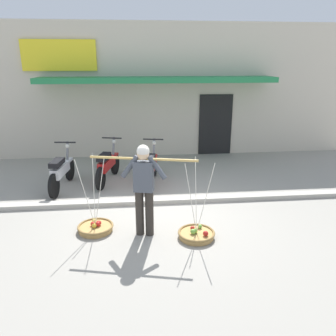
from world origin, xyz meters
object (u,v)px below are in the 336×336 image
Objects in this scene: fruit_basket_left_side at (196,234)px; motorcycle_second_in_row at (108,165)px; fruit_vendor at (144,184)px; motorcycle_nearest_shop at (61,171)px; fruit_basket_right_side at (96,227)px; motorcycle_third_in_row at (151,167)px.

motorcycle_second_in_row is at bearing 119.84° from fruit_basket_left_side.
fruit_vendor is at bearing 166.66° from fruit_basket_left_side.
motorcycle_nearest_shop is at bearing 136.62° from fruit_basket_left_side.
fruit_vendor is 1.31m from fruit_basket_right_side.
fruit_basket_left_side is at bearing -13.41° from fruit_basket_right_side.
motorcycle_second_in_row and motorcycle_third_in_row have the same top height.
fruit_basket_right_side is at bearing 166.59° from fruit_basket_left_side.
fruit_basket_right_side reaches higher than motorcycle_second_in_row.
motorcycle_nearest_shop and motorcycle_third_in_row have the same top height.
fruit_basket_left_side is at bearing -60.16° from motorcycle_second_in_row.
motorcycle_third_in_row is (-0.66, 2.84, 0.38)m from fruit_basket_left_side.
motorcycle_second_in_row is (-1.79, 3.11, 0.38)m from fruit_basket_left_side.
fruit_basket_right_side is at bearing -91.18° from motorcycle_second_in_row.
motorcycle_third_in_row is (2.22, 0.12, 0.00)m from motorcycle_nearest_shop.
fruit_basket_right_side is (-1.84, 0.44, 0.00)m from fruit_basket_left_side.
motorcycle_second_in_row is at bearing 19.56° from motorcycle_nearest_shop.
motorcycle_third_in_row is at bearing 63.85° from fruit_basket_right_side.
motorcycle_third_in_row is (1.18, 2.40, 0.38)m from fruit_basket_right_side.
fruit_basket_left_side is at bearing -76.93° from motorcycle_third_in_row.
fruit_vendor is 1.27× the size of fruit_basket_left_side.
fruit_basket_right_side reaches higher than motorcycle_third_in_row.
fruit_vendor reaches higher than motorcycle_third_in_row.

